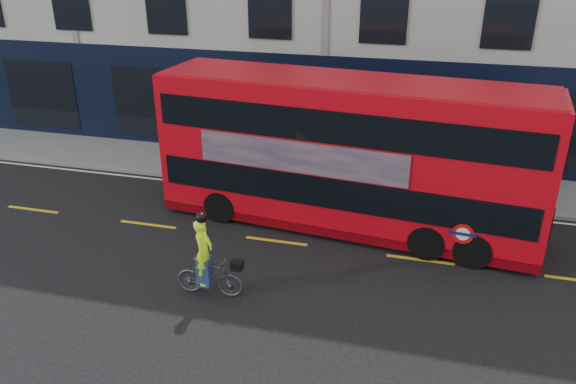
% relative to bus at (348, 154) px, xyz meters
% --- Properties ---
extents(ground, '(120.00, 120.00, 0.00)m').
position_rel_bus_xyz_m(ground, '(-1.72, -3.00, -2.25)').
color(ground, black).
rests_on(ground, ground).
extents(pavement, '(60.00, 3.00, 0.12)m').
position_rel_bus_xyz_m(pavement, '(-1.72, 3.50, -2.19)').
color(pavement, slate).
rests_on(pavement, ground).
extents(kerb, '(60.00, 0.12, 0.13)m').
position_rel_bus_xyz_m(kerb, '(-1.72, 2.00, -2.18)').
color(kerb, gray).
rests_on(kerb, ground).
extents(road_edge_line, '(58.00, 0.10, 0.01)m').
position_rel_bus_xyz_m(road_edge_line, '(-1.72, 1.70, -2.25)').
color(road_edge_line, silver).
rests_on(road_edge_line, ground).
extents(lane_dashes, '(58.00, 0.12, 0.01)m').
position_rel_bus_xyz_m(lane_dashes, '(-1.72, -1.50, -2.25)').
color(lane_dashes, gold).
rests_on(lane_dashes, ground).
extents(bus, '(11.08, 3.60, 4.39)m').
position_rel_bus_xyz_m(bus, '(0.00, 0.00, 0.00)').
color(bus, red).
rests_on(bus, ground).
extents(cyclist, '(1.68, 0.62, 2.21)m').
position_rel_bus_xyz_m(cyclist, '(-2.60, -4.40, -1.51)').
color(cyclist, '#46494B').
rests_on(cyclist, ground).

